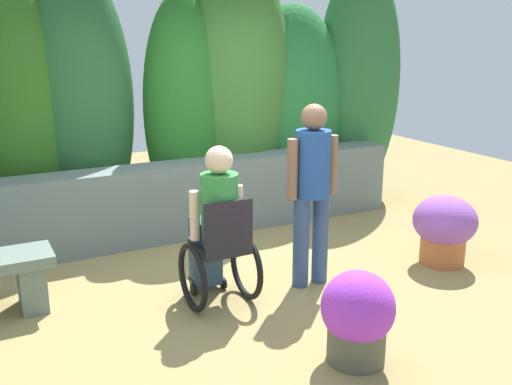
% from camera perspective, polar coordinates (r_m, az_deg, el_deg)
% --- Properties ---
extents(ground_plane, '(12.70, 12.70, 0.00)m').
position_cam_1_polar(ground_plane, '(5.11, -0.35, -9.67)').
color(ground_plane, '#94814E').
extents(stone_retaining_wall, '(5.14, 0.41, 0.82)m').
position_cam_1_polar(stone_retaining_wall, '(6.36, -7.03, -0.70)').
color(stone_retaining_wall, slate).
rests_on(stone_retaining_wall, ground).
extents(hedge_backdrop, '(6.58, 1.05, 3.14)m').
position_cam_1_polar(hedge_backdrop, '(6.79, -7.48, 9.24)').
color(hedge_backdrop, '#135E0F').
rests_on(hedge_backdrop, ground).
extents(person_in_wheelchair, '(0.53, 0.66, 1.33)m').
position_cam_1_polar(person_in_wheelchair, '(4.70, -3.81, -3.81)').
color(person_in_wheelchair, black).
rests_on(person_in_wheelchair, ground).
extents(person_standing_companion, '(0.49, 0.30, 1.60)m').
position_cam_1_polar(person_standing_companion, '(4.97, 5.54, 0.85)').
color(person_standing_companion, '#344B77').
rests_on(person_standing_companion, ground).
extents(flower_pot_purple_near, '(0.61, 0.61, 0.67)m').
position_cam_1_polar(flower_pot_purple_near, '(5.86, 18.03, -3.26)').
color(flower_pot_purple_near, '#BA6537').
rests_on(flower_pot_purple_near, ground).
extents(flower_pot_terracotta_by_wall, '(0.50, 0.50, 0.65)m').
position_cam_1_polar(flower_pot_terracotta_by_wall, '(4.04, 9.94, -11.90)').
color(flower_pot_terracotta_by_wall, '#505243').
rests_on(flower_pot_terracotta_by_wall, ground).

